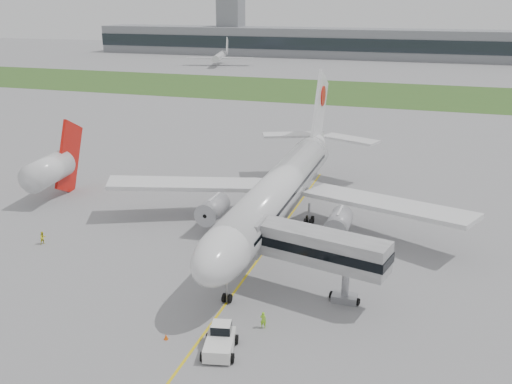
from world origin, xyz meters
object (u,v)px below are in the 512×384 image
(airliner, at_px, (281,187))
(neighbor_aircraft, at_px, (51,169))
(pushback_tug, at_px, (220,340))
(jet_bridge, at_px, (306,246))
(ground_crew_near, at_px, (263,320))

(airliner, relative_size, neighbor_aircraft, 3.72)
(pushback_tug, height_order, jet_bridge, jet_bridge)
(pushback_tug, bearing_deg, airliner, 82.31)
(airliner, distance_m, jet_bridge, 17.35)
(pushback_tug, distance_m, ground_crew_near, 5.04)
(pushback_tug, bearing_deg, jet_bridge, 56.14)
(pushback_tug, relative_size, neighbor_aircraft, 0.31)
(jet_bridge, xyz_separation_m, ground_crew_near, (-2.11, -7.19, -4.53))
(ground_crew_near, bearing_deg, neighbor_aircraft, -33.28)
(airliner, bearing_deg, ground_crew_near, -78.49)
(airliner, relative_size, pushback_tug, 12.04)
(airliner, xyz_separation_m, jet_bridge, (6.82, -15.95, -0.33))
(pushback_tug, distance_m, neighbor_aircraft, 46.98)
(ground_crew_near, bearing_deg, jet_bridge, -108.62)
(airliner, distance_m, pushback_tug, 28.03)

